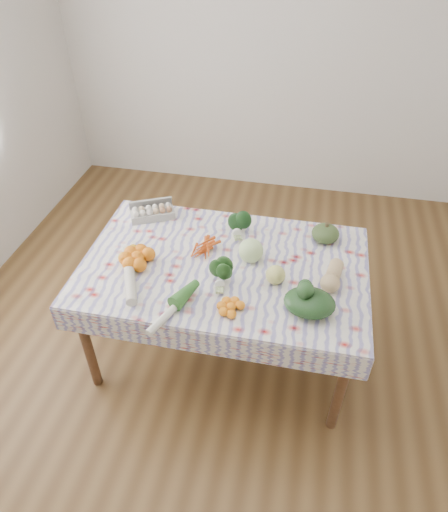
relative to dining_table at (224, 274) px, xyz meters
The scene contains 17 objects.
ground 0.68m from the dining_table, ahead, with size 4.50×4.50×0.00m, color #54391C.
wall_back 2.36m from the dining_table, 90.00° to the left, with size 4.00×0.04×2.80m, color silver.
dining_table is the anchor object (origin of this frame).
tablecloth 0.08m from the dining_table, ahead, with size 1.66×1.06×0.01m, color white.
egg_carton 0.67m from the dining_table, 147.11° to the left, with size 0.29×0.11×0.08m, color #A8A8A3.
carrot_bunch 0.20m from the dining_table, 145.85° to the left, with size 0.19×0.17×0.03m, color #CA4B14.
kale_bunch 0.34m from the dining_table, 87.55° to the left, with size 0.15×0.13×0.13m, color #163B17.
kabocha_squash 0.68m from the dining_table, 31.24° to the left, with size 0.17×0.17×0.11m, color #3A5227.
cabbage 0.22m from the dining_table, 23.13° to the left, with size 0.14×0.14×0.14m, color #BCE392.
butternut_squash 0.64m from the dining_table, ahead, with size 0.11×0.23×0.11m, color tan.
orange_cluster 0.52m from the dining_table, 168.52° to the right, with size 0.27×0.27×0.09m, color orange.
broccoli 0.22m from the dining_table, 86.10° to the right, with size 0.14×0.14×0.10m, color #1E4718.
mandarin_cluster 0.39m from the dining_table, 72.73° to the right, with size 0.17×0.17×0.05m, color orange.
grapefruit 0.35m from the dining_table, 17.56° to the right, with size 0.11×0.11×0.11m, color #D1D06A.
spinach_bag 0.60m from the dining_table, 28.89° to the right, with size 0.27×0.21×0.12m, color #193518.
daikon 0.56m from the dining_table, 151.96° to the right, with size 0.06×0.06×0.42m, color beige.
leek 0.48m from the dining_table, 112.76° to the right, with size 0.04×0.04×0.39m, color silver.
Camera 1 is at (0.41, -1.99, 2.50)m, focal length 32.00 mm.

